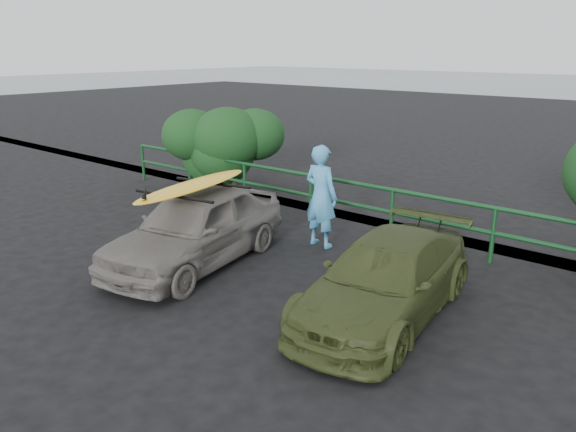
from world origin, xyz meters
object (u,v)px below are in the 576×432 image
at_px(guardrail, 349,205).
at_px(surfboard, 194,185).
at_px(man, 321,196).
at_px(sedan, 196,228).
at_px(olive_vehicle, 386,279).

relative_size(guardrail, surfboard, 4.92).
xyz_separation_m(guardrail, surfboard, (-0.96, -3.33, 0.89)).
relative_size(guardrail, man, 7.18).
bearing_deg(sedan, guardrail, 63.00).
xyz_separation_m(sedan, surfboard, (0.00, 0.00, 0.75)).
xyz_separation_m(olive_vehicle, man, (-2.45, 1.78, 0.42)).
distance_m(olive_vehicle, man, 3.06).
bearing_deg(guardrail, man, -83.06).
relative_size(sedan, surfboard, 1.36).
bearing_deg(olive_vehicle, sedan, 178.79).
height_order(olive_vehicle, surfboard, surfboard).
xyz_separation_m(guardrail, man, (0.14, -1.18, 0.45)).
bearing_deg(olive_vehicle, guardrail, 124.23).
bearing_deg(surfboard, sedan, 0.00).
distance_m(sedan, man, 2.43).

